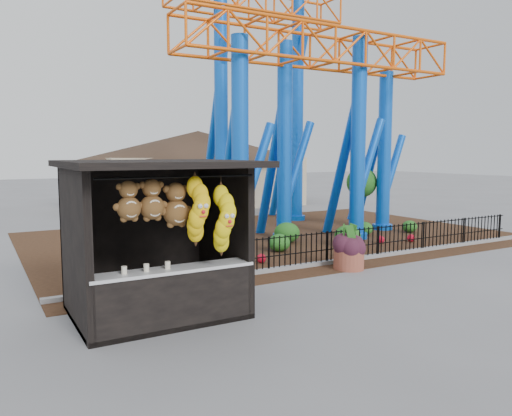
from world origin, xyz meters
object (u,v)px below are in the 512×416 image
roller_coaster (295,72)px  potted_plant (345,252)px  terracotta_planter (349,260)px  prize_booth (159,241)px

roller_coaster → potted_plant: (-1.95, -5.61, -6.03)m
terracotta_planter → prize_booth: bearing=-167.4°
prize_booth → terracotta_planter: (5.97, 1.34, -1.26)m
terracotta_planter → potted_plant: bearing=63.1°
prize_booth → potted_plant: prize_booth is taller
prize_booth → terracotta_planter: size_ratio=4.09×
prize_booth → potted_plant: 6.49m
prize_booth → roller_coaster: 11.98m
prize_booth → potted_plant: bearing=15.6°
prize_booth → potted_plant: size_ratio=4.20×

